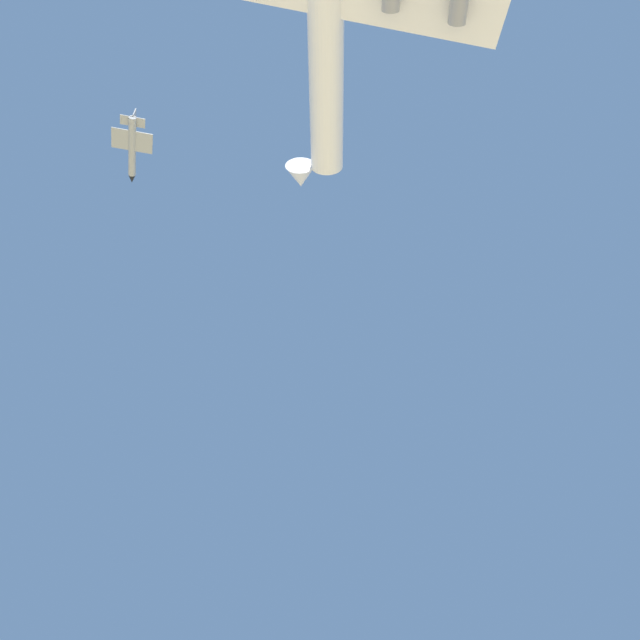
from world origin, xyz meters
TOP-DOWN VIEW (x-y plane):
  - chase_jet_trailing at (28.86, 23.78)m, footprint 11.05×14.17m

SIDE VIEW (x-z plane):
  - chase_jet_trailing at x=28.86m, z-range 120.58..124.58m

